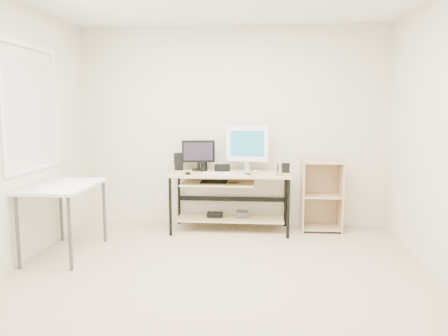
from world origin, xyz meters
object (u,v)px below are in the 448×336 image
at_px(black_monitor, 198,153).
at_px(white_imac, 247,145).
at_px(desk, 228,189).
at_px(side_table, 64,192).
at_px(audio_controller, 204,166).
at_px(shelf_unit, 321,195).

bearing_deg(black_monitor, white_imac, -8.45).
bearing_deg(desk, white_imac, 31.43).
bearing_deg(side_table, white_imac, 32.51).
xyz_separation_m(desk, white_imac, (0.23, 0.14, 0.55)).
distance_m(black_monitor, audio_controller, 0.23).
xyz_separation_m(side_table, black_monitor, (1.26, 1.21, 0.30)).
bearing_deg(white_imac, side_table, -138.27).
bearing_deg(desk, side_table, -147.35).
height_order(shelf_unit, audio_controller, shelf_unit).
relative_size(side_table, audio_controller, 6.97).
distance_m(desk, shelf_unit, 1.19).
distance_m(desk, white_imac, 0.61).
height_order(black_monitor, audio_controller, black_monitor).
bearing_deg(white_imac, shelf_unit, 10.35).
bearing_deg(black_monitor, shelf_unit, -7.16).
relative_size(side_table, black_monitor, 2.35).
bearing_deg(white_imac, desk, -139.34).
bearing_deg(black_monitor, audio_controller, -65.64).
height_order(shelf_unit, black_monitor, black_monitor).
relative_size(white_imac, audio_controller, 4.05).
bearing_deg(shelf_unit, desk, -172.23).
height_order(side_table, audio_controller, audio_controller).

